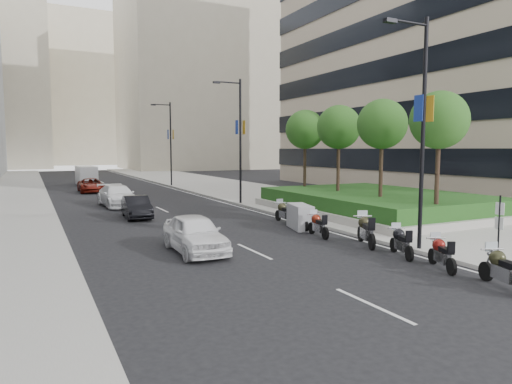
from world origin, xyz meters
TOP-DOWN VIEW (x-y plane):
  - ground at (0.00, 0.00)m, footprint 160.00×160.00m
  - sidewalk_right at (9.00, 30.00)m, footprint 10.00×100.00m
  - lane_edge at (3.70, 30.00)m, footprint 0.12×100.00m
  - lane_centre at (-1.50, 30.00)m, footprint 0.12×100.00m
  - building_cream_right at (22.00, 80.00)m, footprint 28.00×24.00m
  - building_cream_centre at (2.00, 120.00)m, footprint 30.00×24.00m
  - planter at (10.00, 10.00)m, footprint 10.00×14.00m
  - hedge at (10.00, 10.00)m, footprint 9.40×13.40m
  - tree_0 at (8.50, 4.00)m, footprint 2.80×2.80m
  - tree_1 at (8.50, 8.00)m, footprint 2.80×2.80m
  - tree_2 at (8.50, 12.00)m, footprint 2.80×2.80m
  - tree_3 at (8.50, 16.00)m, footprint 2.80×2.80m
  - lamp_post_0 at (4.14, 1.00)m, footprint 2.34×0.45m
  - lamp_post_1 at (4.14, 18.00)m, footprint 2.34×0.45m
  - lamp_post_2 at (4.14, 36.00)m, footprint 2.34×0.45m
  - parking_sign at (4.80, -2.00)m, footprint 0.06×0.32m
  - motorcycle_0 at (2.86, -3.54)m, footprint 0.94×2.08m
  - motorcycle_1 at (2.99, -1.23)m, footprint 0.99×1.88m
  - motorcycle_2 at (3.12, 0.77)m, footprint 0.95×1.95m
  - motorcycle_3 at (3.24, 2.93)m, footprint 1.18×2.23m
  - motorcycle_4 at (2.51, 5.43)m, footprint 0.68×2.03m
  - motorcycle_5 at (2.80, 7.45)m, footprint 1.32×2.21m
  - motorcycle_6 at (3.09, 9.61)m, footprint 0.72×2.17m
  - car_a at (-3.64, 4.91)m, footprint 1.84×4.41m
  - car_b at (-3.80, 14.99)m, footprint 1.60×4.00m
  - car_c at (-3.86, 21.08)m, footprint 2.45×5.29m
  - car_d at (-4.24, 33.08)m, footprint 2.21×4.71m
  - delivery_van at (-3.61, 42.72)m, footprint 1.98×5.01m

SIDE VIEW (x-z plane):
  - ground at x=0.00m, z-range 0.00..0.00m
  - lane_edge at x=3.70m, z-range 0.00..0.01m
  - lane_centre at x=-1.50m, z-range 0.00..0.01m
  - sidewalk_right at x=9.00m, z-range 0.00..0.15m
  - planter at x=10.00m, z-range 0.15..0.55m
  - motorcycle_1 at x=2.99m, z-range 0.03..1.04m
  - motorcycle_4 at x=2.51m, z-range 0.03..1.05m
  - motorcycle_2 at x=3.12m, z-range 0.04..1.06m
  - motorcycle_0 at x=2.86m, z-range 0.04..1.12m
  - motorcycle_6 at x=3.09m, z-range 0.04..1.12m
  - motorcycle_5 at x=2.80m, z-range 0.00..1.25m
  - motorcycle_3 at x=3.24m, z-range 0.04..1.23m
  - car_b at x=-3.80m, z-range 0.00..1.29m
  - car_d at x=-4.24m, z-range 0.00..1.30m
  - car_a at x=-3.64m, z-range 0.00..1.49m
  - car_c at x=-3.86m, z-range 0.00..1.50m
  - hedge at x=10.00m, z-range 0.55..1.35m
  - delivery_van at x=-3.61m, z-range -0.07..2.02m
  - parking_sign at x=4.80m, z-range 0.21..2.71m
  - lamp_post_0 at x=4.14m, z-range 0.57..9.57m
  - lamp_post_1 at x=4.14m, z-range 0.57..9.57m
  - lamp_post_2 at x=4.14m, z-range 0.57..9.57m
  - tree_0 at x=8.50m, z-range 2.27..8.57m
  - tree_1 at x=8.50m, z-range 2.27..8.57m
  - tree_2 at x=8.50m, z-range 2.27..8.57m
  - tree_3 at x=8.50m, z-range 2.27..8.57m
  - building_cream_right at x=22.00m, z-range 0.00..36.00m
  - building_cream_centre at x=2.00m, z-range 0.00..38.00m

